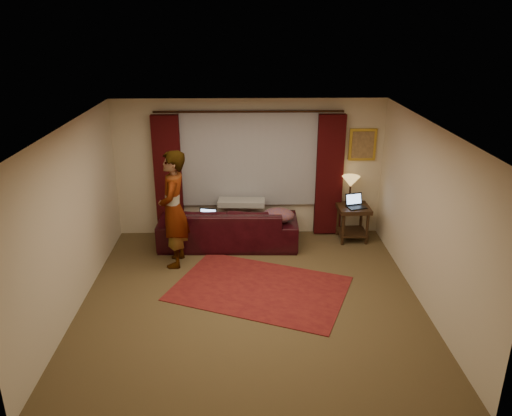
{
  "coord_description": "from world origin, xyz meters",
  "views": [
    {
      "loc": [
        -0.09,
        -6.49,
        3.94
      ],
      "look_at": [
        0.1,
        1.2,
        1.0
      ],
      "focal_mm": 35.0,
      "sensor_mm": 36.0,
      "label": 1
    }
  ],
  "objects_px": {
    "sofa": "(228,219)",
    "tiffany_lamp": "(350,190)",
    "end_table": "(352,223)",
    "laptop_sofa": "(206,217)",
    "person": "(174,209)",
    "laptop_table": "(357,201)"
  },
  "relations": [
    {
      "from": "sofa",
      "to": "tiffany_lamp",
      "type": "relative_size",
      "value": 4.73
    },
    {
      "from": "end_table",
      "to": "laptop_sofa",
      "type": "bearing_deg",
      "value": -172.59
    },
    {
      "from": "tiffany_lamp",
      "to": "laptop_sofa",
      "type": "bearing_deg",
      "value": -169.1
    },
    {
      "from": "sofa",
      "to": "laptop_sofa",
      "type": "xyz_separation_m",
      "value": [
        -0.38,
        -0.19,
        0.12
      ]
    },
    {
      "from": "end_table",
      "to": "tiffany_lamp",
      "type": "height_order",
      "value": "tiffany_lamp"
    },
    {
      "from": "end_table",
      "to": "tiffany_lamp",
      "type": "relative_size",
      "value": 1.26
    },
    {
      "from": "end_table",
      "to": "person",
      "type": "distance_m",
      "value": 3.38
    },
    {
      "from": "laptop_sofa",
      "to": "tiffany_lamp",
      "type": "height_order",
      "value": "tiffany_lamp"
    },
    {
      "from": "sofa",
      "to": "laptop_sofa",
      "type": "height_order",
      "value": "sofa"
    },
    {
      "from": "end_table",
      "to": "laptop_table",
      "type": "bearing_deg",
      "value": -61.7
    },
    {
      "from": "laptop_table",
      "to": "tiffany_lamp",
      "type": "bearing_deg",
      "value": 94.88
    },
    {
      "from": "end_table",
      "to": "person",
      "type": "height_order",
      "value": "person"
    },
    {
      "from": "sofa",
      "to": "end_table",
      "type": "bearing_deg",
      "value": -174.51
    },
    {
      "from": "sofa",
      "to": "end_table",
      "type": "distance_m",
      "value": 2.33
    },
    {
      "from": "sofa",
      "to": "person",
      "type": "distance_m",
      "value": 1.25
    },
    {
      "from": "laptop_sofa",
      "to": "person",
      "type": "height_order",
      "value": "person"
    },
    {
      "from": "sofa",
      "to": "person",
      "type": "xyz_separation_m",
      "value": [
        -0.87,
        -0.75,
        0.48
      ]
    },
    {
      "from": "person",
      "to": "laptop_table",
      "type": "bearing_deg",
      "value": 105.82
    },
    {
      "from": "sofa",
      "to": "laptop_sofa",
      "type": "bearing_deg",
      "value": 28.43
    },
    {
      "from": "tiffany_lamp",
      "to": "laptop_table",
      "type": "bearing_deg",
      "value": -69.15
    },
    {
      "from": "sofa",
      "to": "tiffany_lamp",
      "type": "bearing_deg",
      "value": -170.45
    },
    {
      "from": "end_table",
      "to": "person",
      "type": "relative_size",
      "value": 0.34
    }
  ]
}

